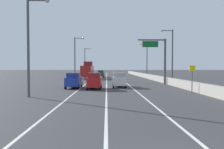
% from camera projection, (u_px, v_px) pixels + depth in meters
% --- Properties ---
extents(ground_plane, '(320.00, 320.00, 0.00)m').
position_uv_depth(ground_plane, '(113.00, 76.00, 69.56)').
color(ground_plane, '#38383A').
extents(lane_stripe_left, '(0.16, 130.00, 0.00)m').
position_uv_depth(lane_stripe_left, '(93.00, 78.00, 60.44)').
color(lane_stripe_left, silver).
rests_on(lane_stripe_left, ground_plane).
extents(lane_stripe_center, '(0.16, 130.00, 0.00)m').
position_uv_depth(lane_stripe_center, '(107.00, 78.00, 60.52)').
color(lane_stripe_center, silver).
rests_on(lane_stripe_center, ground_plane).
extents(lane_stripe_right, '(0.16, 130.00, 0.00)m').
position_uv_depth(lane_stripe_right, '(120.00, 78.00, 60.60)').
color(lane_stripe_right, silver).
rests_on(lane_stripe_right, ground_plane).
extents(jersey_barrier_right, '(0.60, 120.00, 1.10)m').
position_uv_depth(jersey_barrier_right, '(158.00, 79.00, 45.75)').
color(jersey_barrier_right, '#9E998E').
rests_on(jersey_barrier_right, ground_plane).
extents(overhead_sign_gantry, '(4.68, 0.36, 7.50)m').
position_uv_depth(overhead_sign_gantry, '(161.00, 56.00, 37.70)').
color(overhead_sign_gantry, '#47474C').
rests_on(overhead_sign_gantry, ground_plane).
extents(speed_advisory_sign, '(0.60, 0.11, 3.00)m').
position_uv_depth(speed_advisory_sign, '(192.00, 77.00, 24.97)').
color(speed_advisory_sign, '#4C4C51').
rests_on(speed_advisory_sign, ground_plane).
extents(lamp_post_right_second, '(2.14, 0.44, 9.26)m').
position_uv_depth(lamp_post_right_second, '(171.00, 52.00, 39.04)').
color(lamp_post_right_second, '#4C4C51').
rests_on(lamp_post_right_second, ground_plane).
extents(lamp_post_right_third, '(2.14, 0.44, 9.26)m').
position_uv_depth(lamp_post_right_third, '(146.00, 58.00, 62.26)').
color(lamp_post_right_third, '#4C4C51').
rests_on(lamp_post_right_third, ground_plane).
extents(lamp_post_left_near, '(2.14, 0.44, 9.26)m').
position_uv_depth(lamp_post_left_near, '(31.00, 40.00, 21.39)').
color(lamp_post_left_near, '#4C4C51').
rests_on(lamp_post_left_near, ground_plane).
extents(lamp_post_left_mid, '(2.14, 0.44, 9.26)m').
position_uv_depth(lamp_post_left_mid, '(76.00, 55.00, 49.28)').
color(lamp_post_left_mid, '#4C4C51').
rests_on(lamp_post_left_mid, ground_plane).
extents(lamp_post_left_far, '(2.14, 0.44, 9.26)m').
position_uv_depth(lamp_post_left_far, '(86.00, 60.00, 77.14)').
color(lamp_post_left_far, '#4C4C51').
rests_on(lamp_post_left_far, ground_plane).
extents(car_red_0, '(1.84, 4.20, 2.10)m').
position_uv_depth(car_red_0, '(95.00, 81.00, 29.50)').
color(car_red_0, red).
rests_on(car_red_0, ground_plane).
extents(car_blue_1, '(1.87, 4.50, 2.06)m').
position_uv_depth(car_blue_1, '(74.00, 80.00, 30.96)').
color(car_blue_1, '#1E389E').
rests_on(car_blue_1, ground_plane).
extents(car_white_2, '(1.93, 4.25, 2.02)m').
position_uv_depth(car_white_2, '(119.00, 80.00, 32.32)').
color(car_white_2, white).
rests_on(car_white_2, ground_plane).
extents(car_green_3, '(1.85, 4.54, 1.93)m').
position_uv_depth(car_green_3, '(101.00, 74.00, 64.57)').
color(car_green_3, '#196033').
rests_on(car_green_3, ground_plane).
extents(box_truck, '(2.58, 9.54, 4.24)m').
position_uv_depth(box_truck, '(87.00, 71.00, 56.68)').
color(box_truck, '#A51E19').
rests_on(box_truck, ground_plane).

